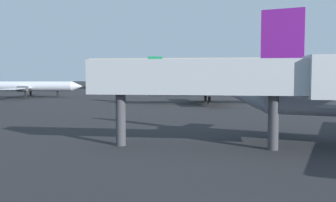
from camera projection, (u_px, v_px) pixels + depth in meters
airplane_far_left at (213, 87)px, 64.53m from camera, size 28.85×20.16×8.20m
airplane_far_right at (31, 86)px, 82.14m from camera, size 23.13×21.11×8.07m
jet_bridge at (225, 79)px, 24.69m from camera, size 17.14×2.84×6.24m
terminal_building at (198, 74)px, 139.15m from camera, size 78.48×20.89×11.13m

